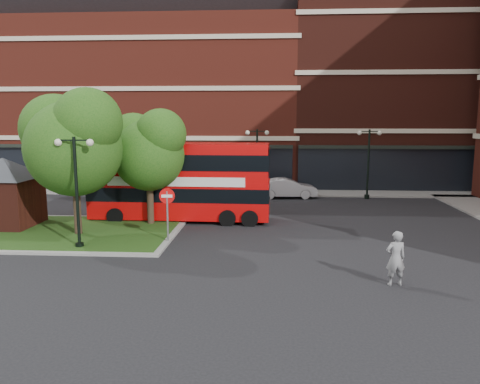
# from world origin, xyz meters

# --- Properties ---
(ground) EXTENTS (120.00, 120.00, 0.00)m
(ground) POSITION_xyz_m (0.00, 0.00, 0.00)
(ground) COLOR black
(ground) RESTS_ON ground
(pavement_far) EXTENTS (44.00, 3.00, 0.12)m
(pavement_far) POSITION_xyz_m (0.00, 16.50, 0.06)
(pavement_far) COLOR slate
(pavement_far) RESTS_ON ground
(terrace_far_left) EXTENTS (26.00, 12.00, 14.00)m
(terrace_far_left) POSITION_xyz_m (-8.00, 24.00, 7.00)
(terrace_far_left) COLOR maroon
(terrace_far_left) RESTS_ON ground
(terrace_far_right) EXTENTS (18.00, 12.00, 16.00)m
(terrace_far_right) POSITION_xyz_m (14.00, 24.00, 8.00)
(terrace_far_right) COLOR #471911
(terrace_far_right) RESTS_ON ground
(traffic_island) EXTENTS (12.60, 7.60, 0.15)m
(traffic_island) POSITION_xyz_m (-8.00, 3.00, 0.07)
(traffic_island) COLOR gray
(traffic_island) RESTS_ON ground
(kiosk) EXTENTS (6.51, 6.51, 3.60)m
(kiosk) POSITION_xyz_m (-11.00, 4.00, 2.32)
(kiosk) COLOR #471911
(kiosk) RESTS_ON traffic_island
(tree_island_west) EXTENTS (5.40, 4.71, 7.21)m
(tree_island_west) POSITION_xyz_m (-6.60, 2.58, 4.79)
(tree_island_west) COLOR #2D2116
(tree_island_west) RESTS_ON ground
(tree_island_east) EXTENTS (4.46, 3.90, 6.29)m
(tree_island_east) POSITION_xyz_m (-3.58, 5.06, 4.24)
(tree_island_east) COLOR #2D2116
(tree_island_east) RESTS_ON ground
(lamp_island) EXTENTS (1.72, 0.36, 5.00)m
(lamp_island) POSITION_xyz_m (-5.50, 0.20, 2.83)
(lamp_island) COLOR black
(lamp_island) RESTS_ON ground
(lamp_far_left) EXTENTS (1.72, 0.36, 5.00)m
(lamp_far_left) POSITION_xyz_m (2.00, 14.50, 2.83)
(lamp_far_left) COLOR black
(lamp_far_left) RESTS_ON ground
(lamp_far_right) EXTENTS (1.72, 0.36, 5.00)m
(lamp_far_right) POSITION_xyz_m (10.00, 14.50, 2.83)
(lamp_far_right) COLOR black
(lamp_far_right) RESTS_ON ground
(bus) EXTENTS (10.15, 2.55, 3.86)m
(bus) POSITION_xyz_m (-2.14, 6.45, 2.53)
(bus) COLOR #C10708
(bus) RESTS_ON ground
(woman) EXTENTS (0.78, 0.58, 1.95)m
(woman) POSITION_xyz_m (7.31, -3.50, 0.97)
(woman) COLOR gray
(woman) RESTS_ON ground
(car_silver) EXTENTS (4.70, 2.27, 1.55)m
(car_silver) POSITION_xyz_m (-6.91, 14.50, 0.77)
(car_silver) COLOR silver
(car_silver) RESTS_ON ground
(car_white) EXTENTS (4.49, 1.94, 1.44)m
(car_white) POSITION_xyz_m (4.20, 14.50, 0.72)
(car_white) COLOR silver
(car_white) RESTS_ON ground
(no_entry_sign) EXTENTS (0.72, 0.11, 2.60)m
(no_entry_sign) POSITION_xyz_m (-1.80, 1.50, 1.85)
(no_entry_sign) COLOR slate
(no_entry_sign) RESTS_ON ground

